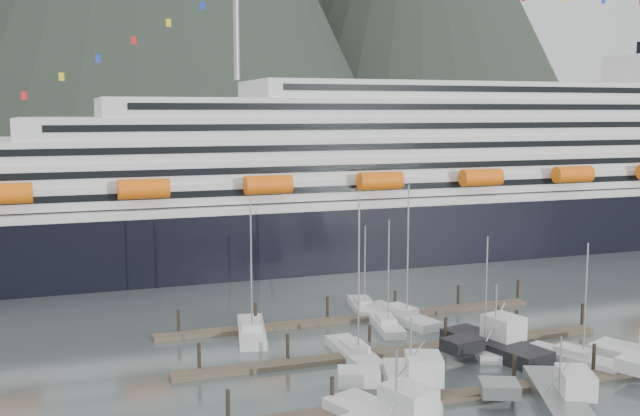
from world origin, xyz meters
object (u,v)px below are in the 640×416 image
(sailboat_b, at_px, (354,354))
(trawler_c, at_px, (557,397))
(sailboat_d, at_px, (483,346))
(sailboat_g, at_px, (401,317))
(trawler_e, at_px, (494,344))
(sailboat_e, at_px, (252,332))
(trawler_b, at_px, (409,385))
(sailboat_c, at_px, (386,325))
(sailboat_h, at_px, (573,360))
(cruise_ship, at_px, (452,183))
(sailboat_f, at_px, (363,307))

(sailboat_b, relative_size, trawler_c, 1.27)
(sailboat_d, relative_size, sailboat_g, 0.74)
(sailboat_b, relative_size, sailboat_g, 1.00)
(trawler_e, bearing_deg, trawler_c, 154.78)
(sailboat_b, height_order, trawler_c, sailboat_b)
(sailboat_e, distance_m, trawler_b, 23.73)
(sailboat_c, height_order, sailboat_h, sailboat_c)
(trawler_b, bearing_deg, trawler_e, -41.51)
(cruise_ship, distance_m, sailboat_b, 66.57)
(sailboat_b, bearing_deg, sailboat_h, -113.13)
(sailboat_b, bearing_deg, sailboat_g, -42.96)
(cruise_ship, relative_size, sailboat_b, 12.10)
(sailboat_h, relative_size, trawler_e, 0.99)
(cruise_ship, distance_m, sailboat_d, 61.12)
(cruise_ship, xyz_separation_m, trawler_c, (-28.41, -69.43, -11.16))
(sailboat_g, bearing_deg, sailboat_f, 10.36)
(sailboat_e, height_order, sailboat_f, sailboat_e)
(sailboat_d, bearing_deg, sailboat_g, 35.83)
(sailboat_e, relative_size, sailboat_h, 1.25)
(sailboat_b, distance_m, sailboat_h, 22.11)
(sailboat_b, bearing_deg, trawler_c, -145.68)
(sailboat_b, height_order, sailboat_g, sailboat_b)
(cruise_ship, relative_size, sailboat_e, 12.88)
(sailboat_e, relative_size, sailboat_g, 0.94)
(sailboat_g, relative_size, trawler_c, 1.26)
(cruise_ship, bearing_deg, sailboat_b, -127.76)
(sailboat_f, xyz_separation_m, trawler_b, (-7.25, -27.95, 0.57))
(sailboat_b, xyz_separation_m, trawler_c, (11.73, -17.61, 0.42))
(sailboat_e, relative_size, trawler_b, 1.28)
(trawler_b, height_order, trawler_e, trawler_e)
(sailboat_c, distance_m, sailboat_h, 21.65)
(cruise_ship, bearing_deg, sailboat_e, -139.73)
(sailboat_g, relative_size, trawler_e, 1.32)
(cruise_ship, relative_size, sailboat_h, 16.15)
(sailboat_f, height_order, trawler_b, sailboat_f)
(sailboat_b, xyz_separation_m, sailboat_f, (8.01, 16.88, -0.05))
(sailboat_c, relative_size, trawler_c, 0.98)
(cruise_ship, distance_m, trawler_c, 75.85)
(cruise_ship, height_order, sailboat_c, cruise_ship)
(cruise_ship, distance_m, sailboat_f, 48.88)
(sailboat_g, xyz_separation_m, trawler_c, (1.23, -28.63, 0.42))
(sailboat_c, xyz_separation_m, trawler_e, (6.96, -12.04, 0.58))
(sailboat_f, xyz_separation_m, sailboat_h, (12.22, -25.80, 0.02))
(trawler_b, relative_size, trawler_c, 0.93)
(sailboat_g, xyz_separation_m, trawler_e, (3.86, -14.53, 0.54))
(trawler_c, bearing_deg, sailboat_e, 57.92)
(trawler_b, xyz_separation_m, trawler_c, (10.97, -6.54, -0.09))
(cruise_ship, distance_m, sailboat_g, 51.75)
(sailboat_b, xyz_separation_m, sailboat_d, (13.90, -2.14, -0.06))
(sailboat_d, distance_m, trawler_b, 15.90)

